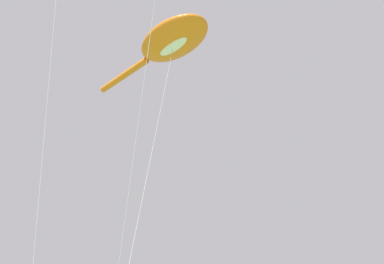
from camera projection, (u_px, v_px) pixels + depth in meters
name	position (u px, v px, depth m)	size (l,w,h in m)	color
big_show_kite	(171.00, 42.00, 23.71)	(6.28, 10.96, 18.99)	orange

